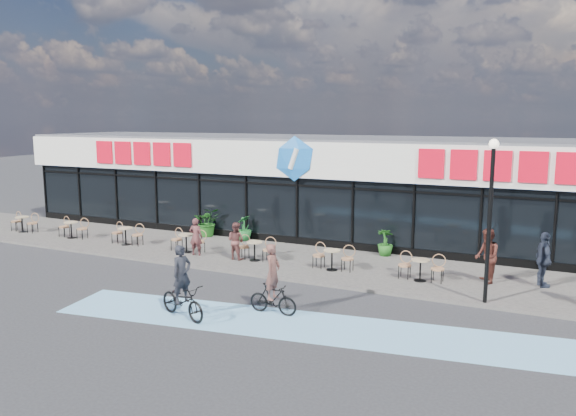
{
  "coord_description": "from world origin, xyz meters",
  "views": [
    {
      "loc": [
        9.8,
        -14.59,
        5.52
      ],
      "look_at": [
        1.22,
        3.5,
        2.27
      ],
      "focal_mm": 35.0,
      "sensor_mm": 36.0,
      "label": 1
    }
  ],
  "objects_px": {
    "potted_plant_left": "(208,222)",
    "patron_left": "(196,237)",
    "bistro_set_0": "(24,222)",
    "potted_plant_right": "(385,242)",
    "pedestrian_b": "(544,260)",
    "patron_right": "(236,241)",
    "potted_plant_mid": "(244,228)",
    "pedestrian_a": "(487,256)",
    "cyclist_a": "(273,288)",
    "lamp_post": "(490,206)"
  },
  "relations": [
    {
      "from": "potted_plant_left",
      "to": "patron_left",
      "type": "xyz_separation_m",
      "value": [
        1.56,
        -3.21,
        0.08
      ]
    },
    {
      "from": "bistro_set_0",
      "to": "patron_left",
      "type": "height_order",
      "value": "patron_left"
    },
    {
      "from": "potted_plant_right",
      "to": "pedestrian_b",
      "type": "distance_m",
      "value": 6.02
    },
    {
      "from": "potted_plant_left",
      "to": "patron_right",
      "type": "height_order",
      "value": "patron_right"
    },
    {
      "from": "patron_right",
      "to": "bistro_set_0",
      "type": "bearing_deg",
      "value": 3.51
    },
    {
      "from": "potted_plant_mid",
      "to": "pedestrian_a",
      "type": "bearing_deg",
      "value": -12.05
    },
    {
      "from": "potted_plant_right",
      "to": "patron_right",
      "type": "bearing_deg",
      "value": -149.04
    },
    {
      "from": "potted_plant_left",
      "to": "cyclist_a",
      "type": "relative_size",
      "value": 0.66
    },
    {
      "from": "bistro_set_0",
      "to": "potted_plant_mid",
      "type": "xyz_separation_m",
      "value": [
        10.48,
        2.84,
        0.11
      ]
    },
    {
      "from": "patron_left",
      "to": "lamp_post",
      "type": "bearing_deg",
      "value": 163.14
    },
    {
      "from": "bistro_set_0",
      "to": "patron_left",
      "type": "bearing_deg",
      "value": -1.84
    },
    {
      "from": "potted_plant_mid",
      "to": "cyclist_a",
      "type": "height_order",
      "value": "cyclist_a"
    },
    {
      "from": "patron_left",
      "to": "potted_plant_left",
      "type": "bearing_deg",
      "value": -74.99
    },
    {
      "from": "potted_plant_left",
      "to": "patron_left",
      "type": "distance_m",
      "value": 3.57
    },
    {
      "from": "lamp_post",
      "to": "cyclist_a",
      "type": "xyz_separation_m",
      "value": [
        -5.35,
        -3.32,
        -2.23
      ]
    },
    {
      "from": "patron_left",
      "to": "cyclist_a",
      "type": "relative_size",
      "value": 0.74
    },
    {
      "from": "lamp_post",
      "to": "potted_plant_left",
      "type": "distance_m",
      "value": 13.51
    },
    {
      "from": "pedestrian_b",
      "to": "patron_left",
      "type": "bearing_deg",
      "value": 73.91
    },
    {
      "from": "bistro_set_0",
      "to": "potted_plant_right",
      "type": "xyz_separation_m",
      "value": [
        16.89,
        2.81,
        0.08
      ]
    },
    {
      "from": "patron_left",
      "to": "pedestrian_a",
      "type": "relative_size",
      "value": 0.82
    },
    {
      "from": "potted_plant_mid",
      "to": "cyclist_a",
      "type": "bearing_deg",
      "value": -55.29
    },
    {
      "from": "bistro_set_0",
      "to": "pedestrian_b",
      "type": "xyz_separation_m",
      "value": [
        22.61,
        0.96,
        0.44
      ]
    },
    {
      "from": "potted_plant_left",
      "to": "cyclist_a",
      "type": "bearing_deg",
      "value": -46.7
    },
    {
      "from": "pedestrian_a",
      "to": "pedestrian_b",
      "type": "bearing_deg",
      "value": 80.31
    },
    {
      "from": "potted_plant_left",
      "to": "bistro_set_0",
      "type": "bearing_deg",
      "value": -161.3
    },
    {
      "from": "lamp_post",
      "to": "potted_plant_right",
      "type": "xyz_separation_m",
      "value": [
        -4.23,
        4.28,
        -2.34
      ]
    },
    {
      "from": "potted_plant_mid",
      "to": "pedestrian_a",
      "type": "height_order",
      "value": "pedestrian_a"
    },
    {
      "from": "potted_plant_right",
      "to": "patron_left",
      "type": "distance_m",
      "value": 7.49
    },
    {
      "from": "potted_plant_right",
      "to": "potted_plant_mid",
      "type": "bearing_deg",
      "value": 179.75
    },
    {
      "from": "pedestrian_a",
      "to": "cyclist_a",
      "type": "distance_m",
      "value": 7.47
    },
    {
      "from": "potted_plant_right",
      "to": "patron_left",
      "type": "xyz_separation_m",
      "value": [
        -6.8,
        -3.13,
        0.21
      ]
    },
    {
      "from": "patron_left",
      "to": "pedestrian_b",
      "type": "bearing_deg",
      "value": 174.96
    },
    {
      "from": "cyclist_a",
      "to": "lamp_post",
      "type": "bearing_deg",
      "value": 31.86
    },
    {
      "from": "lamp_post",
      "to": "patron_right",
      "type": "bearing_deg",
      "value": 172.26
    },
    {
      "from": "patron_right",
      "to": "pedestrian_b",
      "type": "distance_m",
      "value": 10.83
    },
    {
      "from": "potted_plant_left",
      "to": "potted_plant_mid",
      "type": "xyz_separation_m",
      "value": [
        1.95,
        -0.05,
        -0.11
      ]
    },
    {
      "from": "cyclist_a",
      "to": "potted_plant_left",
      "type": "bearing_deg",
      "value": 133.3
    },
    {
      "from": "bistro_set_0",
      "to": "patron_left",
      "type": "xyz_separation_m",
      "value": [
        10.09,
        -0.32,
        0.29
      ]
    },
    {
      "from": "potted_plant_mid",
      "to": "patron_right",
      "type": "bearing_deg",
      "value": -65.9
    },
    {
      "from": "potted_plant_left",
      "to": "patron_left",
      "type": "relative_size",
      "value": 0.9
    },
    {
      "from": "potted_plant_right",
      "to": "pedestrian_a",
      "type": "relative_size",
      "value": 0.59
    },
    {
      "from": "patron_right",
      "to": "patron_left",
      "type": "bearing_deg",
      "value": 8.11
    },
    {
      "from": "lamp_post",
      "to": "potted_plant_left",
      "type": "relative_size",
      "value": 3.59
    },
    {
      "from": "potted_plant_left",
      "to": "potted_plant_mid",
      "type": "bearing_deg",
      "value": -1.47
    },
    {
      "from": "patron_right",
      "to": "cyclist_a",
      "type": "relative_size",
      "value": 0.72
    },
    {
      "from": "patron_right",
      "to": "pedestrian_b",
      "type": "relative_size",
      "value": 0.81
    },
    {
      "from": "patron_right",
      "to": "potted_plant_left",
      "type": "bearing_deg",
      "value": -38.52
    },
    {
      "from": "bistro_set_0",
      "to": "potted_plant_left",
      "type": "bearing_deg",
      "value": 18.7
    },
    {
      "from": "pedestrian_a",
      "to": "patron_left",
      "type": "bearing_deg",
      "value": -106.39
    },
    {
      "from": "pedestrian_b",
      "to": "lamp_post",
      "type": "bearing_deg",
      "value": 126.61
    }
  ]
}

